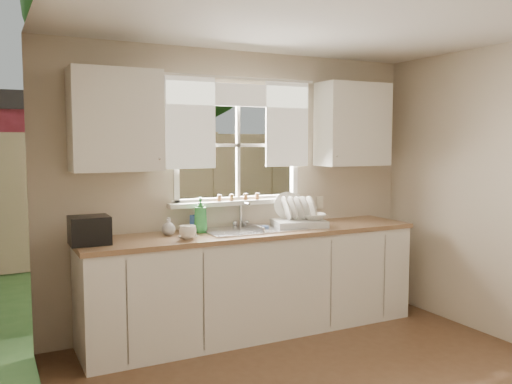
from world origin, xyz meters
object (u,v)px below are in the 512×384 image
dish_rack (298,218)px  soap_bottle_a (201,215)px  cup (188,232)px  black_appliance (89,230)px

dish_rack → soap_bottle_a: 0.92m
soap_bottle_a → cup: soap_bottle_a is taller
cup → dish_rack: bearing=10.7°
cup → black_appliance: bearing=172.9°
dish_rack → cup: bearing=-172.2°
cup → black_appliance: (-0.74, 0.13, 0.05)m
soap_bottle_a → black_appliance: size_ratio=1.04×
dish_rack → black_appliance: 1.86m
dish_rack → cup: (-1.12, -0.15, -0.02)m
dish_rack → soap_bottle_a: size_ratio=1.75×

